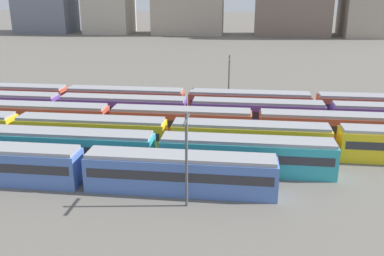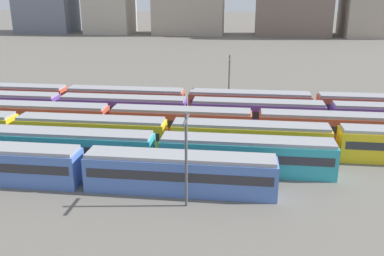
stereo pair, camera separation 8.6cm
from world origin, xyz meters
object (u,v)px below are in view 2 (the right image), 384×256
train_track_4 (189,111)px  catenary_pole_1 (229,80)px  train_track_3 (255,125)px  catenary_pole_0 (186,155)px  train_track_1 (72,147)px  train_track_2 (335,142)px  train_track_5 (186,102)px

train_track_4 → catenary_pole_1: size_ratio=8.62×
train_track_3 → catenary_pole_0: (-6.26, -18.40, 2.92)m
train_track_3 → train_track_1: bearing=-152.5°
train_track_2 → train_track_5: bearing=140.5°
train_track_1 → train_track_2: size_ratio=0.50×
train_track_3 → catenary_pole_0: bearing=-108.8°
train_track_5 → catenary_pole_0: catenary_pole_0 is taller
train_track_1 → catenary_pole_0: size_ratio=6.49×
catenary_pole_0 → train_track_3: bearing=71.2°
train_track_3 → train_track_5: size_ratio=1.51×
train_track_4 → train_track_5: bearing=101.9°
train_track_1 → catenary_pole_0: (13.69, -8.00, 2.92)m
train_track_1 → train_track_3: 22.49m
train_track_4 → train_track_1: bearing=-124.8°
train_track_1 → train_track_5: bearing=64.9°
train_track_1 → train_track_2: bearing=10.3°
train_track_3 → train_track_5: (-10.19, 10.40, 0.00)m
train_track_1 → train_track_4: same height
train_track_1 → train_track_5: (9.75, 20.80, 0.00)m
train_track_3 → train_track_5: same height
train_track_1 → train_track_4: bearing=55.2°
train_track_2 → train_track_4: same height
train_track_5 → catenary_pole_1: catenary_pole_1 is taller
train_track_5 → catenary_pole_1: bearing=23.9°
train_track_4 → catenary_pole_1: 9.97m
train_track_2 → train_track_4: bearing=149.8°
train_track_2 → train_track_3: bearing=149.3°
train_track_5 → catenary_pole_0: (3.93, -28.80, 2.92)m
train_track_4 → catenary_pole_1: bearing=57.0°
train_track_3 → catenary_pole_1: catenary_pole_1 is taller
train_track_1 → catenary_pole_1: size_ratio=6.44×
train_track_3 → catenary_pole_0: size_ratio=13.09×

